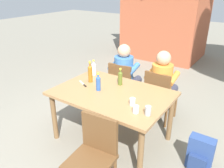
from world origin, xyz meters
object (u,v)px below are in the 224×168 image
object	(u,v)px
person_in_white_shirt	(126,73)
bottle_amber	(90,73)
bottle_olive	(120,78)
backpack_by_near_side	(200,154)
person_in_plaid_shirt	(163,82)
chair_far_left	(123,84)
chair_far_right	(159,94)
cup_white	(132,102)
bottle_clear	(94,69)
chair_near_right	(94,153)
cup_glass	(136,109)
table_knife	(83,84)
bottle_blue	(98,83)
brick_kiosk	(167,4)
cup_terracotta	(91,69)
dining_table	(112,98)
cup_steel	(148,111)

from	to	relation	value
person_in_white_shirt	bottle_amber	world-z (taller)	person_in_white_shirt
bottle_olive	backpack_by_near_side	xyz separation A→B (m)	(1.25, -0.15, -0.65)
person_in_plaid_shirt	backpack_by_near_side	bearing A→B (deg)	-43.75
chair_far_left	chair_far_right	size ratio (longest dim) A/B	1.00
cup_white	backpack_by_near_side	bearing A→B (deg)	18.11
bottle_olive	bottle_clear	world-z (taller)	bottle_olive
chair_near_right	cup_glass	xyz separation A→B (m)	(0.18, 0.55, 0.31)
table_knife	chair_near_right	bearing A→B (deg)	-44.27
bottle_blue	backpack_by_near_side	bearing A→B (deg)	6.86
bottle_amber	brick_kiosk	size ratio (longest dim) A/B	0.11
bottle_clear	cup_terracotta	size ratio (longest dim) A/B	2.26
person_in_plaid_shirt	bottle_blue	distance (m)	1.14
cup_terracotta	backpack_by_near_side	distance (m)	2.02
cup_white	dining_table	bearing A→B (deg)	159.31
bottle_clear	backpack_by_near_side	size ratio (longest dim) A/B	0.56
bottle_olive	bottle_blue	bearing A→B (deg)	-114.62
chair_far_right	table_knife	size ratio (longest dim) A/B	3.87
chair_near_right	person_in_plaid_shirt	bearing A→B (deg)	89.75
bottle_amber	chair_far_left	bearing A→B (deg)	80.85
chair_near_right	cup_glass	world-z (taller)	chair_near_right
chair_far_left	chair_far_right	xyz separation A→B (m)	(0.68, -0.00, 0.00)
chair_near_right	table_knife	bearing A→B (deg)	135.73
chair_far_right	cup_steel	world-z (taller)	chair_far_right
bottle_amber	cup_white	world-z (taller)	bottle_amber
bottle_amber	bottle_clear	world-z (taller)	bottle_amber
dining_table	person_in_plaid_shirt	xyz separation A→B (m)	(0.35, 0.94, -0.01)
chair_far_right	backpack_by_near_side	xyz separation A→B (m)	(0.86, -0.71, -0.28)
person_in_white_shirt	bottle_olive	bearing A→B (deg)	-65.54
backpack_by_near_side	brick_kiosk	xyz separation A→B (m)	(-2.25, 4.21, 1.29)
person_in_plaid_shirt	cup_steel	bearing A→B (deg)	-75.62
bottle_olive	cup_glass	xyz separation A→B (m)	(0.56, -0.55, -0.06)
cup_terracotta	cup_steel	bearing A→B (deg)	-26.14
bottle_blue	brick_kiosk	world-z (taller)	brick_kiosk
bottle_olive	cup_terracotta	bearing A→B (deg)	167.14
bottle_olive	bottle_clear	distance (m)	0.55
cup_terracotta	chair_near_right	bearing A→B (deg)	-50.08
bottle_clear	cup_steel	distance (m)	1.37
dining_table	chair_near_right	world-z (taller)	chair_near_right
chair_far_left	bottle_clear	size ratio (longest dim) A/B	3.54
dining_table	chair_near_right	distance (m)	0.91
person_in_white_shirt	chair_far_right	bearing A→B (deg)	-9.02
table_knife	person_in_plaid_shirt	bearing A→B (deg)	49.25
chair_far_left	bottle_clear	xyz separation A→B (m)	(-0.25, -0.48, 0.37)
chair_near_right	bottle_amber	bearing A→B (deg)	130.35
cup_white	cup_terracotta	distance (m)	1.24
bottle_clear	brick_kiosk	world-z (taller)	brick_kiosk
chair_far_left	cup_terracotta	size ratio (longest dim) A/B	7.99
chair_near_right	backpack_by_near_side	xyz separation A→B (m)	(0.87, 0.94, -0.28)
backpack_by_near_side	bottle_clear	bearing A→B (deg)	172.42
bottle_clear	backpack_by_near_side	distance (m)	1.92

